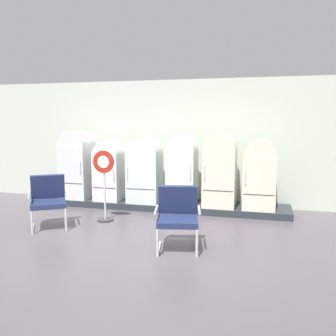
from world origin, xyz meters
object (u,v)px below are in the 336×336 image
(armchair_right, at_px, (178,214))
(armchair_left, at_px, (48,199))
(refrigerator_0, at_px, (77,162))
(refrigerator_4, at_px, (220,168))
(refrigerator_1, at_px, (110,169))
(refrigerator_2, at_px, (145,169))
(refrigerator_3, at_px, (182,168))
(sign_stand, at_px, (104,187))
(refrigerator_5, at_px, (260,173))

(armchair_right, bearing_deg, armchair_left, 169.06)
(refrigerator_0, height_order, refrigerator_4, refrigerator_0)
(armchair_left, relative_size, armchair_right, 1.00)
(refrigerator_1, relative_size, armchair_left, 1.40)
(refrigerator_1, distance_m, refrigerator_2, 0.87)
(refrigerator_3, distance_m, armchair_right, 2.46)
(refrigerator_4, relative_size, armchair_right, 1.64)
(refrigerator_3, distance_m, refrigerator_4, 0.83)
(armchair_left, height_order, sign_stand, sign_stand)
(refrigerator_4, bearing_deg, armchair_left, -147.35)
(refrigerator_2, distance_m, refrigerator_4, 1.70)
(refrigerator_4, height_order, refrigerator_5, refrigerator_4)
(refrigerator_3, relative_size, refrigerator_4, 0.95)
(refrigerator_1, bearing_deg, sign_stand, -70.79)
(refrigerator_1, height_order, refrigerator_5, refrigerator_5)
(armchair_left, bearing_deg, armchair_right, -10.94)
(sign_stand, bearing_deg, armchair_right, -33.27)
(refrigerator_3, bearing_deg, armchair_left, -138.81)
(sign_stand, bearing_deg, refrigerator_3, 43.09)
(refrigerator_1, distance_m, refrigerator_4, 2.57)
(refrigerator_4, relative_size, refrigerator_5, 1.09)
(refrigerator_1, distance_m, armchair_left, 1.97)
(refrigerator_3, bearing_deg, refrigerator_0, 179.26)
(refrigerator_0, distance_m, refrigerator_2, 1.72)
(refrigerator_3, xyz_separation_m, refrigerator_5, (1.66, 0.01, -0.03))
(refrigerator_0, relative_size, refrigerator_1, 1.18)
(refrigerator_1, distance_m, refrigerator_5, 3.40)
(refrigerator_2, xyz_separation_m, armchair_right, (1.34, -2.39, -0.37))
(refrigerator_0, xyz_separation_m, armchair_left, (0.44, -1.91, -0.45))
(refrigerator_5, distance_m, sign_stand, 3.22)
(refrigerator_3, height_order, armchair_right, refrigerator_3)
(armchair_left, distance_m, armchair_right, 2.67)
(refrigerator_4, bearing_deg, sign_stand, -149.68)
(armchair_left, bearing_deg, refrigerator_5, 26.35)
(refrigerator_2, height_order, refrigerator_5, refrigerator_2)
(refrigerator_2, xyz_separation_m, refrigerator_5, (2.53, 0.01, 0.00))
(armchair_left, bearing_deg, refrigerator_4, 32.65)
(refrigerator_2, bearing_deg, refrigerator_5, 0.15)
(refrigerator_1, xyz_separation_m, armchair_right, (2.21, -2.41, -0.32))
(refrigerator_0, xyz_separation_m, refrigerator_4, (3.42, -0.01, -0.01))
(refrigerator_2, xyz_separation_m, refrigerator_3, (0.87, -0.00, 0.04))
(refrigerator_0, relative_size, refrigerator_3, 1.06)
(refrigerator_3, height_order, refrigerator_5, refrigerator_3)
(refrigerator_1, bearing_deg, refrigerator_4, 0.03)
(refrigerator_2, bearing_deg, armchair_right, -60.66)
(refrigerator_0, xyz_separation_m, sign_stand, (1.28, -1.25, -0.32))
(armchair_left, bearing_deg, refrigerator_0, 103.02)
(refrigerator_4, height_order, armchair_right, refrigerator_4)
(refrigerator_0, relative_size, armchair_left, 1.65)
(refrigerator_1, relative_size, refrigerator_3, 0.90)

